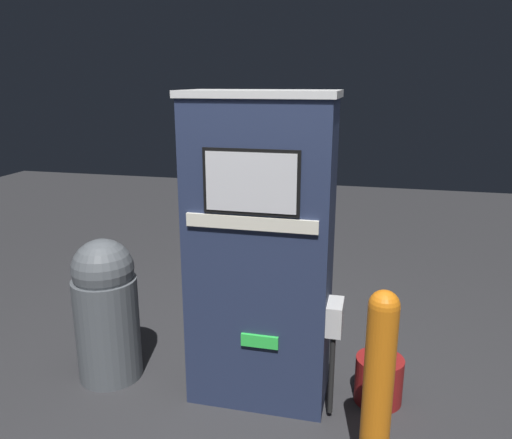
# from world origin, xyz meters

# --- Properties ---
(ground_plane) EXTENTS (14.00, 14.00, 0.00)m
(ground_plane) POSITION_xyz_m (0.00, 0.00, 0.00)
(ground_plane) COLOR #2D2D30
(gas_pump) EXTENTS (0.94, 0.48, 1.90)m
(gas_pump) POSITION_xyz_m (0.00, 0.22, 0.95)
(gas_pump) COLOR #232D4C
(gas_pump) RESTS_ON ground_plane
(safety_bollard) EXTENTS (0.15, 0.15, 1.02)m
(safety_bollard) POSITION_xyz_m (0.72, -0.34, 0.54)
(safety_bollard) COLOR orange
(safety_bollard) RESTS_ON ground_plane
(trash_bin) EXTENTS (0.42, 0.42, 0.97)m
(trash_bin) POSITION_xyz_m (-1.03, 0.17, 0.49)
(trash_bin) COLOR #51565B
(trash_bin) RESTS_ON ground_plane
(squeegee_bucket) EXTENTS (0.30, 0.30, 0.66)m
(squeegee_bucket) POSITION_xyz_m (0.74, 0.30, 0.15)
(squeegee_bucket) COLOR maroon
(squeegee_bucket) RESTS_ON ground_plane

